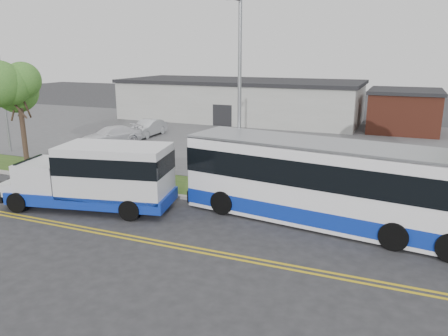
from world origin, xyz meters
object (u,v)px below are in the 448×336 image
at_px(parked_car_a, 148,128).
at_px(pedestrian, 108,167).
at_px(streetlight_far, 2,91).
at_px(streetlight_near, 239,93).
at_px(shuttle_bus, 100,175).
at_px(transit_bus, 329,184).
at_px(tree_west, 18,86).
at_px(parked_car_b, 111,136).

bearing_deg(parked_car_a, pedestrian, -66.63).
xyz_separation_m(streetlight_far, pedestrian, (11.48, -3.52, -3.53)).
height_order(streetlight_near, shuttle_bus, streetlight_near).
xyz_separation_m(transit_bus, parked_car_a, (-17.81, 14.03, -0.97)).
bearing_deg(tree_west, transit_bus, -7.44).
xyz_separation_m(transit_bus, pedestrian, (-12.42, 1.30, -0.83)).
bearing_deg(streetlight_far, tree_west, -28.98).
distance_m(shuttle_bus, pedestrian, 4.27).
xyz_separation_m(streetlight_far, parked_car_a, (6.09, 9.22, -3.67)).
relative_size(tree_west, parked_car_b, 1.39).
bearing_deg(parked_car_a, streetlight_far, -123.02).
bearing_deg(parked_car_b, pedestrian, -26.00).
height_order(transit_bus, parked_car_b, transit_bus).
bearing_deg(streetlight_far, shuttle_bus, -27.17).
bearing_deg(transit_bus, pedestrian, -178.18).
distance_m(streetlight_near, parked_car_b, 16.15).
distance_m(pedestrian, parked_car_a, 13.83).
height_order(tree_west, shuttle_bus, tree_west).
relative_size(streetlight_far, parked_car_a, 1.87).
height_order(streetlight_far, parked_car_b, streetlight_far).
relative_size(transit_bus, parked_car_a, 3.03).
distance_m(streetlight_far, parked_car_a, 11.64).
distance_m(tree_west, pedestrian, 8.67).
relative_size(shuttle_bus, parked_car_b, 1.68).
height_order(streetlight_near, transit_bus, streetlight_near).
distance_m(streetlight_far, shuttle_bus, 15.71).
xyz_separation_m(streetlight_near, streetlight_far, (-19.00, 2.69, -0.76)).
bearing_deg(pedestrian, tree_west, -8.38).
distance_m(streetlight_far, parked_car_b, 8.16).
bearing_deg(streetlight_near, shuttle_bus, -140.22).
bearing_deg(streetlight_near, parked_car_a, 137.32).
height_order(shuttle_bus, parked_car_b, shuttle_bus).
bearing_deg(parked_car_b, streetlight_far, -109.88).
relative_size(streetlight_near, shuttle_bus, 1.14).
bearing_deg(streetlight_far, parked_car_b, 41.94).
distance_m(streetlight_near, parked_car_a, 18.11).
relative_size(transit_bus, pedestrian, 7.68).
xyz_separation_m(tree_west, streetlight_near, (15.00, -0.47, 0.11)).
height_order(streetlight_near, streetlight_far, streetlight_near).
bearing_deg(streetlight_far, pedestrian, -17.02).
xyz_separation_m(streetlight_near, pedestrian, (-7.52, -0.83, -4.29)).
bearing_deg(parked_car_b, transit_bus, 0.51).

